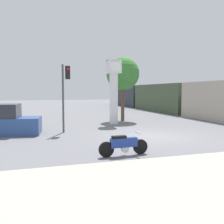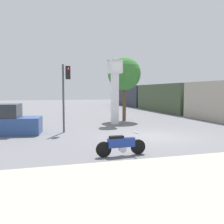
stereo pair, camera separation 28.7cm
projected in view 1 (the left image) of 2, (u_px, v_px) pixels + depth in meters
ground_plane at (152, 136)px, 14.11m from camera, size 120.00×120.00×0.00m
motorcycle at (124, 145)px, 9.85m from camera, size 2.06×0.45×0.91m
clock_tower at (114, 81)px, 19.18m from camera, size 1.18×1.18×5.08m
freight_train at (163, 98)px, 31.63m from camera, size 2.80×36.18×3.40m
traffic_light at (65, 86)px, 15.22m from camera, size 0.50×0.35×4.18m
street_tree at (123, 74)px, 21.26m from camera, size 2.82×2.82×5.44m
parked_car at (2, 122)px, 14.56m from camera, size 4.40×2.34×1.80m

